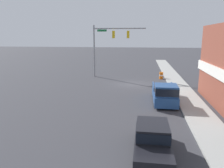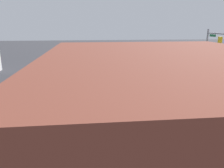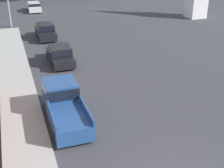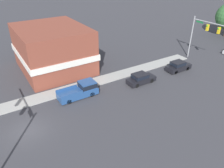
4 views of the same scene
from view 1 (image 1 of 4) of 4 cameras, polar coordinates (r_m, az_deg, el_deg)
The scene contains 6 objects.
ground_plane at distance 28.03m, azimuth 5.34°, elevation -0.07°, with size 200.00×200.00×0.00m, color #38383D.
sidewalk_curb at distance 28.32m, azimuth 16.93°, elevation -0.28°, with size 2.40×60.00×0.14m.
near_signal_assembly at distance 32.62m, azimuth -0.71°, elevation 11.51°, with size 7.67×0.49×7.63m.
car_lead at distance 11.74m, azimuth 10.48°, elevation -13.88°, with size 1.77×4.43×1.58m.
pickup_truck_parked at distance 20.23m, azimuth 13.61°, elevation -2.43°, with size 1.99×5.32×1.93m.
construction_barrel at distance 32.09m, azimuth 12.72°, elevation 2.17°, with size 0.54×0.54×1.00m.
Camera 1 is at (-1.31, 27.36, 5.94)m, focal length 35.00 mm.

